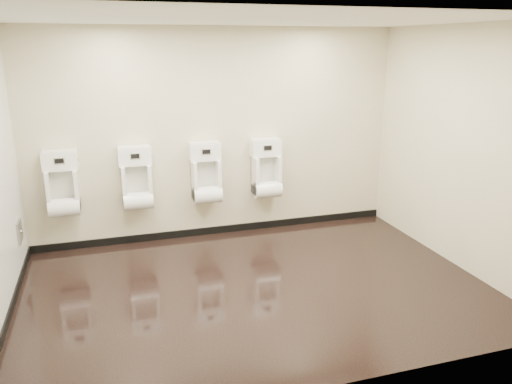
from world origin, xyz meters
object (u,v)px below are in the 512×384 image
urinal_0 (63,188)px  urinal_3 (266,173)px  access_panel (20,232)px  urinal_2 (206,177)px  urinal_1 (137,183)px

urinal_0 → urinal_3: bearing=0.0°
access_panel → urinal_3: bearing=7.5°
urinal_0 → urinal_2: size_ratio=1.00×
urinal_0 → urinal_3: 2.65m
urinal_1 → urinal_3: (1.75, 0.00, 0.00)m
access_panel → urinal_3: (3.13, 0.41, 0.37)m
urinal_1 → urinal_2: (0.91, 0.00, 0.00)m
access_panel → urinal_3: urinal_3 is taller
access_panel → urinal_0: urinal_0 is taller
access_panel → urinal_3: 3.18m
urinal_1 → urinal_0: bearing=180.0°
urinal_0 → urinal_1: bearing=0.0°
urinal_0 → urinal_2: same height
access_panel → urinal_0: 0.73m
urinal_1 → access_panel: bearing=-163.4°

